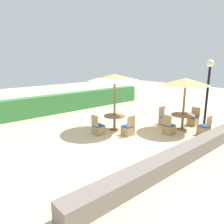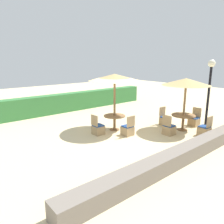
{
  "view_description": "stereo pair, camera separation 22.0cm",
  "coord_description": "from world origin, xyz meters",
  "px_view_note": "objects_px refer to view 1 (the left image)",
  "views": [
    {
      "loc": [
        -6.64,
        -6.95,
        3.35
      ],
      "look_at": [
        0.0,
        0.6,
        0.9
      ],
      "focal_mm": 35.0,
      "sensor_mm": 36.0,
      "label": 1
    },
    {
      "loc": [
        -6.47,
        -7.1,
        3.35
      ],
      "look_at": [
        0.0,
        0.6,
        0.9
      ],
      "focal_mm": 35.0,
      "sensor_mm": 36.0,
      "label": 2
    }
  ],
  "objects_px": {
    "round_table_front_right": "(183,118)",
    "patio_chair_front_right_east": "(193,120)",
    "patio_chair_front_right_south": "(204,129)",
    "patio_chair_front_right_north": "(164,120)",
    "parasol_center": "(115,78)",
    "parasol_front_right": "(186,82)",
    "lamp_post": "(209,79)",
    "patio_chair_center_south": "(128,130)",
    "round_table_center": "(114,119)",
    "patio_chair_center_west": "(98,129)",
    "patio_chair_front_right_west": "(169,129)"
  },
  "relations": [
    {
      "from": "parasol_front_right",
      "to": "patio_chair_front_right_east",
      "type": "height_order",
      "value": "parasol_front_right"
    },
    {
      "from": "patio_chair_front_right_south",
      "to": "round_table_center",
      "type": "relative_size",
      "value": 0.91
    },
    {
      "from": "patio_chair_front_right_south",
      "to": "patio_chair_front_right_north",
      "type": "height_order",
      "value": "same"
    },
    {
      "from": "lamp_post",
      "to": "parasol_center",
      "type": "relative_size",
      "value": 1.23
    },
    {
      "from": "round_table_front_right",
      "to": "round_table_center",
      "type": "bearing_deg",
      "value": 139.33
    },
    {
      "from": "patio_chair_front_right_east",
      "to": "patio_chair_center_west",
      "type": "bearing_deg",
      "value": 65.15
    },
    {
      "from": "parasol_front_right",
      "to": "patio_chair_front_right_south",
      "type": "xyz_separation_m",
      "value": [
        0.03,
        -1.08,
        -2.05
      ]
    },
    {
      "from": "round_table_center",
      "to": "patio_chair_center_west",
      "type": "distance_m",
      "value": 1.05
    },
    {
      "from": "round_table_front_right",
      "to": "round_table_center",
      "type": "distance_m",
      "value": 3.29
    },
    {
      "from": "round_table_front_right",
      "to": "patio_chair_center_west",
      "type": "height_order",
      "value": "patio_chair_center_west"
    },
    {
      "from": "patio_chair_front_right_north",
      "to": "parasol_center",
      "type": "height_order",
      "value": "parasol_center"
    },
    {
      "from": "patio_chair_front_right_east",
      "to": "patio_chair_center_south",
      "type": "bearing_deg",
      "value": 72.35
    },
    {
      "from": "patio_chair_front_right_south",
      "to": "round_table_center",
      "type": "bearing_deg",
      "value": 128.07
    },
    {
      "from": "patio_chair_front_right_east",
      "to": "patio_chair_front_right_north",
      "type": "height_order",
      "value": "same"
    },
    {
      "from": "parasol_center",
      "to": "patio_chair_front_right_north",
      "type": "bearing_deg",
      "value": -22.81
    },
    {
      "from": "lamp_post",
      "to": "patio_chair_front_right_north",
      "type": "distance_m",
      "value": 3.01
    },
    {
      "from": "patio_chair_front_right_west",
      "to": "round_table_center",
      "type": "height_order",
      "value": "patio_chair_front_right_west"
    },
    {
      "from": "round_table_front_right",
      "to": "patio_chair_front_right_east",
      "type": "xyz_separation_m",
      "value": [
        1.06,
        0.01,
        -0.34
      ]
    },
    {
      "from": "patio_chair_front_right_east",
      "to": "round_table_front_right",
      "type": "bearing_deg",
      "value": 90.8
    },
    {
      "from": "parasol_front_right",
      "to": "parasol_center",
      "type": "bearing_deg",
      "value": 139.33
    },
    {
      "from": "parasol_front_right",
      "to": "round_table_center",
      "type": "xyz_separation_m",
      "value": [
        -2.5,
        2.15,
        -1.76
      ]
    },
    {
      "from": "patio_chair_front_right_south",
      "to": "patio_chair_center_west",
      "type": "bearing_deg",
      "value": 137.72
    },
    {
      "from": "round_table_front_right",
      "to": "patio_chair_center_south",
      "type": "bearing_deg",
      "value": 155.46
    },
    {
      "from": "round_table_center",
      "to": "patio_chair_center_south",
      "type": "bearing_deg",
      "value": -93.49
    },
    {
      "from": "patio_chair_front_right_south",
      "to": "lamp_post",
      "type": "bearing_deg",
      "value": 25.62
    },
    {
      "from": "patio_chair_front_right_west",
      "to": "patio_chair_center_west",
      "type": "distance_m",
      "value": 3.21
    },
    {
      "from": "round_table_front_right",
      "to": "patio_chair_front_right_east",
      "type": "bearing_deg",
      "value": 0.8
    },
    {
      "from": "parasol_front_right",
      "to": "patio_chair_center_south",
      "type": "height_order",
      "value": "parasol_front_right"
    },
    {
      "from": "patio_chair_front_right_west",
      "to": "parasol_center",
      "type": "xyz_separation_m",
      "value": [
        -1.44,
        2.1,
        2.25
      ]
    },
    {
      "from": "lamp_post",
      "to": "patio_chair_center_south",
      "type": "distance_m",
      "value": 4.99
    },
    {
      "from": "round_table_front_right",
      "to": "patio_chair_front_right_south",
      "type": "xyz_separation_m",
      "value": [
        0.03,
        -1.08,
        -0.34
      ]
    },
    {
      "from": "lamp_post",
      "to": "patio_chair_front_right_north",
      "type": "relative_size",
      "value": 3.57
    },
    {
      "from": "patio_chair_front_right_east",
      "to": "patio_chair_center_west",
      "type": "height_order",
      "value": "same"
    },
    {
      "from": "lamp_post",
      "to": "patio_chair_front_right_south",
      "type": "distance_m",
      "value": 2.83
    },
    {
      "from": "lamp_post",
      "to": "patio_chair_center_south",
      "type": "xyz_separation_m",
      "value": [
        -4.31,
        1.42,
        -2.09
      ]
    },
    {
      "from": "parasol_front_right",
      "to": "patio_chair_front_right_south",
      "type": "height_order",
      "value": "parasol_front_right"
    },
    {
      "from": "round_table_front_right",
      "to": "parasol_front_right",
      "type": "bearing_deg",
      "value": -26.57
    },
    {
      "from": "round_table_front_right",
      "to": "lamp_post",
      "type": "bearing_deg",
      "value": -8.33
    },
    {
      "from": "patio_chair_front_right_north",
      "to": "patio_chair_center_west",
      "type": "distance_m",
      "value": 3.7
    },
    {
      "from": "patio_chair_front_right_east",
      "to": "patio_chair_front_right_south",
      "type": "height_order",
      "value": "same"
    },
    {
      "from": "patio_chair_front_right_east",
      "to": "patio_chair_front_right_south",
      "type": "bearing_deg",
      "value": 136.62
    },
    {
      "from": "lamp_post",
      "to": "patio_chair_front_right_north",
      "type": "xyz_separation_m",
      "value": [
        -1.7,
        1.33,
        -2.09
      ]
    },
    {
      "from": "parasol_front_right",
      "to": "round_table_front_right",
      "type": "bearing_deg",
      "value": 153.43
    },
    {
      "from": "patio_chair_front_right_north",
      "to": "lamp_post",
      "type": "bearing_deg",
      "value": 141.96
    },
    {
      "from": "patio_chair_front_right_north",
      "to": "parasol_front_right",
      "type": "bearing_deg",
      "value": 87.58
    },
    {
      "from": "patio_chair_front_right_south",
      "to": "patio_chair_front_right_west",
      "type": "xyz_separation_m",
      "value": [
        -1.09,
        1.12,
        0.0
      ]
    },
    {
      "from": "patio_chair_center_south",
      "to": "patio_chair_center_west",
      "type": "distance_m",
      "value": 1.35
    },
    {
      "from": "parasol_front_right",
      "to": "round_table_center",
      "type": "distance_m",
      "value": 3.73
    },
    {
      "from": "patio_chair_center_west",
      "to": "patio_chair_front_right_east",
      "type": "bearing_deg",
      "value": 65.15
    },
    {
      "from": "round_table_front_right",
      "to": "patio_chair_front_right_north",
      "type": "bearing_deg",
      "value": 87.58
    }
  ]
}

